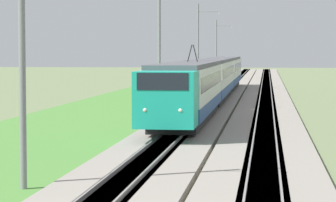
# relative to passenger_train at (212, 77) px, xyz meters

# --- Properties ---
(ballast_main) EXTENTS (240.00, 4.40, 0.30)m
(ballast_main) POSITION_rel_passenger_train_xyz_m (0.40, 0.00, -2.16)
(ballast_main) COLOR gray
(ballast_main) RESTS_ON ground
(ballast_adjacent) EXTENTS (240.00, 4.40, 0.30)m
(ballast_adjacent) POSITION_rel_passenger_train_xyz_m (0.40, -4.58, -2.16)
(ballast_adjacent) COLOR gray
(ballast_adjacent) RESTS_ON ground
(track_main) EXTENTS (240.00, 1.57, 0.45)m
(track_main) POSITION_rel_passenger_train_xyz_m (0.40, 0.00, -2.15)
(track_main) COLOR #4C4238
(track_main) RESTS_ON ground
(track_adjacent) EXTENTS (240.00, 1.57, 0.45)m
(track_adjacent) POSITION_rel_passenger_train_xyz_m (0.40, -4.58, -2.15)
(track_adjacent) COLOR #4C4238
(track_adjacent) RESTS_ON ground
(grass_verge) EXTENTS (240.00, 10.33, 0.12)m
(grass_verge) POSITION_rel_passenger_train_xyz_m (0.40, 6.89, -2.25)
(grass_verge) COLOR #4C8438
(grass_verge) RESTS_ON ground
(passenger_train) EXTENTS (64.26, 2.96, 4.95)m
(passenger_train) POSITION_rel_passenger_train_xyz_m (0.00, 0.00, 0.00)
(passenger_train) COLOR #19A88E
(passenger_train) RESTS_ON ground
(catenary_mast_near) EXTENTS (0.22, 2.56, 9.25)m
(catenary_mast_near) POSITION_rel_passenger_train_xyz_m (-43.27, 3.03, 2.46)
(catenary_mast_near) COLOR slate
(catenary_mast_near) RESTS_ON ground
(catenary_mast_mid) EXTENTS (0.22, 2.56, 9.88)m
(catenary_mast_mid) POSITION_rel_passenger_train_xyz_m (-10.81, 3.03, 2.78)
(catenary_mast_mid) COLOR slate
(catenary_mast_mid) RESTS_ON ground
(catenary_mast_far) EXTENTS (0.22, 2.56, 9.87)m
(catenary_mast_far) POSITION_rel_passenger_train_xyz_m (21.64, 3.03, 2.77)
(catenary_mast_far) COLOR slate
(catenary_mast_far) RESTS_ON ground
(catenary_mast_distant) EXTENTS (0.22, 2.56, 9.31)m
(catenary_mast_distant) POSITION_rel_passenger_train_xyz_m (54.10, 3.03, 2.49)
(catenary_mast_distant) COLOR slate
(catenary_mast_distant) RESTS_ON ground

